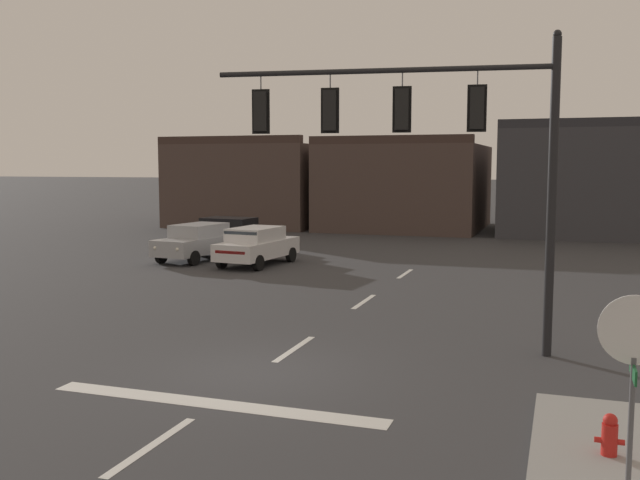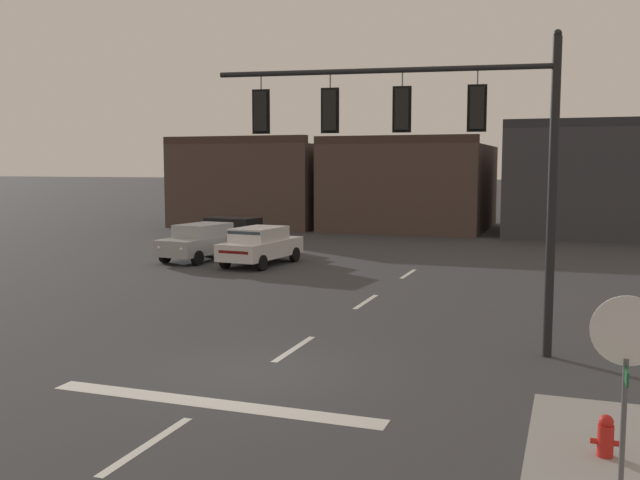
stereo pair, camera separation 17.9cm
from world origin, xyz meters
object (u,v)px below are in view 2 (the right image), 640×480
at_px(stop_sign, 626,359).
at_px(car_lot_middle, 260,245).
at_px(fire_hydrant, 605,444).
at_px(car_lot_nearside, 202,241).
at_px(signal_mast_near_side, 432,134).
at_px(car_lot_farside, 235,233).

bearing_deg(stop_sign, car_lot_middle, 124.07).
bearing_deg(fire_hydrant, stop_sign, -88.76).
height_order(stop_sign, fire_hydrant, stop_sign).
relative_size(car_lot_middle, fire_hydrant, 6.11).
distance_m(car_lot_nearside, fire_hydrant, 23.66).
bearing_deg(signal_mast_near_side, car_lot_middle, 129.37).
bearing_deg(stop_sign, car_lot_farside, 124.67).
bearing_deg(car_lot_middle, fire_hydrant, -52.60).
bearing_deg(car_lot_nearside, stop_sign, -50.85).
distance_m(signal_mast_near_side, car_lot_farside, 20.79).
relative_size(car_lot_nearside, fire_hydrant, 6.14).
relative_size(signal_mast_near_side, car_lot_nearside, 1.64).
xyz_separation_m(signal_mast_near_side, fire_hydrant, (3.54, -5.46, -4.55)).
height_order(stop_sign, car_lot_middle, stop_sign).
height_order(signal_mast_near_side, car_lot_middle, signal_mast_near_side).
xyz_separation_m(stop_sign, fire_hydrant, (-0.05, 2.28, -1.82)).
relative_size(stop_sign, car_lot_middle, 0.62).
bearing_deg(signal_mast_near_side, fire_hydrant, -57.06).
height_order(signal_mast_near_side, car_lot_nearside, signal_mast_near_side).
height_order(stop_sign, car_lot_nearside, stop_sign).
distance_m(signal_mast_near_side, fire_hydrant, 7.94).
distance_m(car_lot_middle, fire_hydrant, 21.21).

